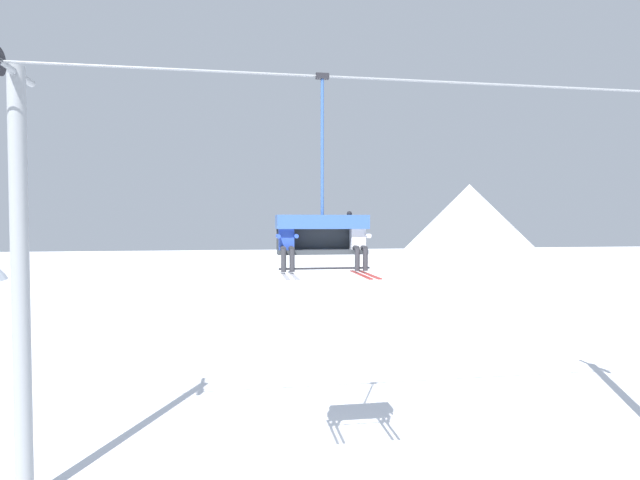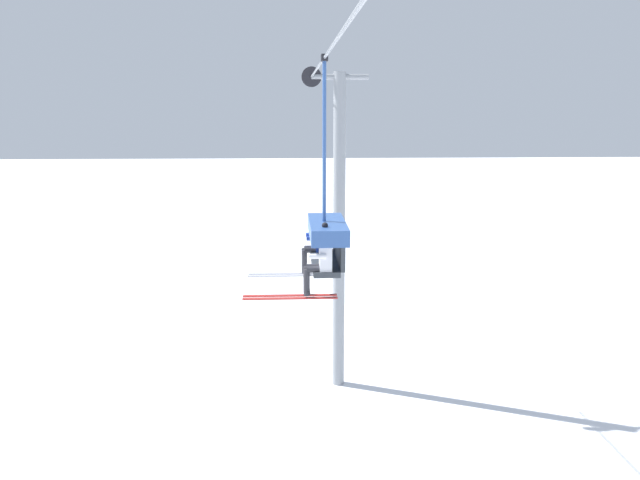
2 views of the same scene
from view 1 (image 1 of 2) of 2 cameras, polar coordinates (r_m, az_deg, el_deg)
The scene contains 7 objects.
ground_plane at distance 13.11m, azimuth 0.60°, elevation -25.57°, with size 200.00×200.00×0.00m, color white.
mountain_peak_central at distance 73.24m, azimuth 16.67°, elevation 1.65°, with size 22.57×22.57×11.44m.
lift_tower_near at distance 12.40m, azimuth -31.08°, elevation -3.64°, with size 0.36×1.88×9.49m.
lift_cable at distance 11.64m, azimuth 8.99°, elevation 17.63°, with size 18.20×0.05×0.05m.
chairlift_chair at distance 10.87m, azimuth 0.20°, elevation 1.59°, with size 1.98×0.74×4.19m.
skier_blue at distance 10.56m, azimuth -3.80°, elevation -0.29°, with size 0.46×1.70×1.23m.
skier_white at distance 10.83m, azimuth 4.45°, elevation -0.13°, with size 0.48×1.70×1.34m.
Camera 1 is at (-1.96, -11.46, 6.07)m, focal length 28.00 mm.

